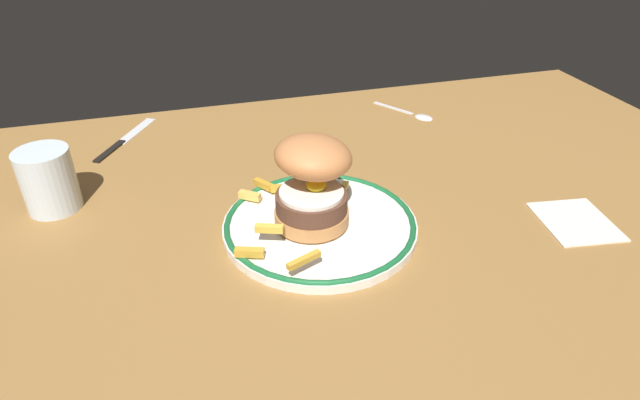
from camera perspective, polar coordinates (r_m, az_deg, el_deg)
The scene contains 8 objects.
ground_plane at distance 72.52cm, azimuth -1.19°, elevation -3.99°, with size 145.42×90.44×4.00cm, color olive.
dinner_plate at distance 70.04cm, azimuth 0.00°, elevation -2.61°, with size 25.37×25.37×1.60cm.
burger at distance 66.75cm, azimuth -0.71°, elevation 2.04°, with size 10.64×10.92×11.52cm.
fries_pile at distance 71.80cm, azimuth -3.31°, elevation -0.25°, with size 18.20×22.60×2.64cm.
water_glass at distance 81.86cm, azimuth -26.86°, elevation 1.50°, with size 7.21×7.21×8.78cm.
knife at distance 98.78cm, azimuth -20.43°, elevation 5.85°, with size 10.25×16.36×0.70cm.
spoon at distance 104.95cm, azimuth 10.30°, elevation 9.00°, with size 8.64×12.10×0.90cm.
napkin at distance 79.63cm, azimuth 25.59°, elevation -2.01°, with size 9.16×10.34×0.40cm, color silver.
Camera 1 is at (-14.78, -56.63, 40.82)cm, focal length 30.04 mm.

